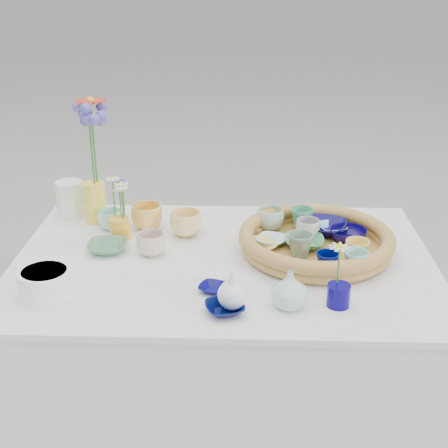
{
  "coord_description": "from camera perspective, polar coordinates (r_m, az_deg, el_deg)",
  "views": [
    {
      "loc": [
        0.06,
        -1.68,
        1.6
      ],
      "look_at": [
        0.0,
        0.02,
        0.87
      ],
      "focal_mm": 50.0,
      "sensor_mm": 36.0,
      "label": 1
    }
  ],
  "objects": [
    {
      "name": "daisy_cup",
      "position": [
        2.03,
        -9.5,
        -0.41
      ],
      "size": [
        0.08,
        0.08,
        0.07
      ],
      "primitive_type": "cylinder",
      "rotation": [
        0.0,
        0.0,
        0.18
      ],
      "color": "#FFAF2A",
      "rests_on": "display_table"
    },
    {
      "name": "tray_ceramic_4",
      "position": [
        1.85,
        6.99,
        -1.93
      ],
      "size": [
        0.08,
        0.08,
        0.07
      ],
      "primitive_type": "imported",
      "rotation": [
        0.0,
        0.0,
        0.09
      ],
      "color": "gray",
      "rests_on": "wicker_tray"
    },
    {
      "name": "tray_ceramic_2",
      "position": [
        1.85,
        12.07,
        -2.42
      ],
      "size": [
        0.09,
        0.09,
        0.07
      ],
      "primitive_type": "imported",
      "rotation": [
        0.0,
        0.0,
        0.27
      ],
      "color": "#ECC154",
      "rests_on": "wicker_tray"
    },
    {
      "name": "loose_ceramic_6",
      "position": [
        1.6,
        0.08,
        -7.72
      ],
      "size": [
        0.12,
        0.12,
        0.02
      ],
      "primitive_type": "imported",
      "rotation": [
        0.0,
        0.0,
        0.29
      ],
      "color": "#030A3B",
      "rests_on": "display_table"
    },
    {
      "name": "loose_ceramic_4",
      "position": [
        1.7,
        -1.03,
        -5.89
      ],
      "size": [
        0.1,
        0.1,
        0.02
      ],
      "primitive_type": "imported",
      "rotation": [
        0.0,
        0.0,
        -0.34
      ],
      "color": "#07055A",
      "rests_on": "display_table"
    },
    {
      "name": "hydrangea",
      "position": [
        2.1,
        -12.0,
        6.57
      ],
      "size": [
        0.11,
        0.11,
        0.32
      ],
      "primitive_type": null,
      "rotation": [
        0.0,
        0.0,
        -0.32
      ],
      "color": "#5249AF",
      "rests_on": "tall_vase_yellow"
    },
    {
      "name": "loose_ceramic_1",
      "position": [
        2.03,
        -3.52,
        0.04
      ],
      "size": [
        0.12,
        0.12,
        0.08
      ],
      "primitive_type": "imported",
      "rotation": [
        0.0,
        0.0,
        0.17
      ],
      "color": "#FAD983",
      "rests_on": "display_table"
    },
    {
      "name": "tray_ceramic_9",
      "position": [
        1.77,
        9.42,
        -3.52
      ],
      "size": [
        0.08,
        0.08,
        0.06
      ],
      "primitive_type": "imported",
      "rotation": [
        0.0,
        0.0,
        0.24
      ],
      "color": "#000951",
      "rests_on": "wicker_tray"
    },
    {
      "name": "tray_ceramic_10",
      "position": [
        1.89,
        3.07,
        -2.06
      ],
      "size": [
        0.14,
        0.14,
        0.03
      ],
      "primitive_type": "imported",
      "rotation": [
        0.0,
        0.0,
        0.39
      ],
      "color": "#EBD57A",
      "rests_on": "wicker_tray"
    },
    {
      "name": "bud_vase_cobalt",
      "position": [
        1.65,
        10.42,
        -6.43
      ],
      "size": [
        0.07,
        0.07,
        0.06
      ],
      "primitive_type": "cylinder",
      "rotation": [
        0.0,
        0.0,
        0.2
      ],
      "color": "#09025B",
      "rests_on": "display_table"
    },
    {
      "name": "tall_vase_yellow",
      "position": [
        2.16,
        -11.7,
        1.96
      ],
      "size": [
        0.1,
        0.1,
        0.14
      ],
      "primitive_type": "cylinder",
      "rotation": [
        0.0,
        0.0,
        0.38
      ],
      "color": "yellow",
      "rests_on": "display_table"
    },
    {
      "name": "white_pitcher",
      "position": [
        2.23,
        -13.9,
        2.22
      ],
      "size": [
        0.16,
        0.13,
        0.13
      ],
      "primitive_type": null,
      "rotation": [
        0.0,
        0.0,
        0.35
      ],
      "color": "white",
      "rests_on": "display_table"
    },
    {
      "name": "loose_ceramic_3",
      "position": [
        1.9,
        -6.67,
        -1.84
      ],
      "size": [
        0.1,
        0.1,
        0.07
      ],
      "primitive_type": "imported",
      "rotation": [
        0.0,
        0.0,
        -0.08
      ],
      "color": "beige",
      "rests_on": "display_table"
    },
    {
      "name": "loose_ceramic_5",
      "position": [
        2.11,
        -10.37,
        0.4
      ],
      "size": [
        0.11,
        0.11,
        0.07
      ],
      "primitive_type": "imported",
      "rotation": [
        0.0,
        0.0,
        0.39
      ],
      "color": "#ABE4CC",
      "rests_on": "display_table"
    },
    {
      "name": "wicker_tray",
      "position": [
        1.92,
        8.4,
        -1.58
      ],
      "size": [
        0.47,
        0.47,
        0.08
      ],
      "primitive_type": null,
      "color": "#945C2C",
      "rests_on": "display_table"
    },
    {
      "name": "loose_ceramic_0",
      "position": [
        2.09,
        -7.07,
        0.67
      ],
      "size": [
        0.14,
        0.14,
        0.08
      ],
      "primitive_type": "imported",
      "rotation": [
        0.0,
        0.0,
        0.4
      ],
      "color": "#F0BA4F",
      "rests_on": "display_table"
    },
    {
      "name": "gerbera",
      "position": [
        2.11,
        -11.82,
        7.32
      ],
      "size": [
        0.14,
        0.14,
        0.29
      ],
      "primitive_type": null,
      "rotation": [
        0.0,
        0.0,
        0.24
      ],
      "color": "red",
      "rests_on": "tall_vase_yellow"
    },
    {
      "name": "tray_ceramic_6",
      "position": [
        2.03,
        4.23,
        0.47
      ],
      "size": [
        0.11,
        0.11,
        0.07
      ],
      "primitive_type": "imported",
      "rotation": [
        0.0,
        0.0,
        0.22
      ],
      "color": "#A6CCB6",
      "rests_on": "wicker_tray"
    },
    {
      "name": "tray_ceramic_0",
      "position": [
        2.03,
        9.01,
        -0.26
      ],
      "size": [
        0.2,
        0.2,
        0.04
      ],
      "primitive_type": "imported",
      "rotation": [
        0.0,
        0.0,
        -0.43
      ],
      "color": "#070445",
      "rests_on": "wicker_tray"
    },
    {
      "name": "tray_ceramic_5",
      "position": [
        1.93,
        4.37,
        -1.52
      ],
      "size": [
        0.12,
        0.12,
        0.02
      ],
      "primitive_type": "imported",
      "rotation": [
        0.0,
        0.0,
        -0.39
      ],
      "color": "silver",
      "rests_on": "wicker_tray"
    },
    {
      "name": "tray_ceramic_1",
      "position": [
        1.99,
        11.26,
        -0.96
      ],
      "size": [
        0.13,
        0.13,
        0.04
      ],
      "primitive_type": "imported",
      "rotation": [
        0.0,
        0.0,
        -0.13
      ],
      "color": "#0C044B",
      "rests_on": "wicker_tray"
    },
    {
      "name": "loose_ceramic_2",
      "position": [
        1.95,
        -10.63,
        -2.09
      ],
      "size": [
        0.13,
        0.13,
        0.03
      ],
      "primitive_type": "imported",
      "rotation": [
        0.0,
        0.0,
        0.05
      ],
      "color": "#53875E",
      "rests_on": "display_table"
    },
    {
      "name": "tray_ceramic_7",
      "position": [
        1.98,
        7.66,
        -0.44
      ],
      "size": [
        0.09,
        0.09,
        0.06
      ],
      "primitive_type": "imported",
      "rotation": [
        0.0,
        0.0,
        0.2
      ],
      "color": "beige",
      "rests_on": "wicker_tray"
    },
    {
      "name": "tray_ceramic_12",
      "position": [
        2.05,
        7.12,
        0.51
      ],
      "size": [
        0.09,
        0.09,
        0.07
      ],
      "primitive_type": "imported",
      "rotation": [
        0.0,
        0.0,
        -0.3
      ],
      "color": "#429D71",
      "rests_on": "wicker_tray"
    },
    {
      "name": "bud_vase_paleblue",
      "position": [
        1.6,
        0.8,
        -5.85
      ],
      "size": [
        0.09,
        0.09,
        0.12
      ],
      "primitive_type": null,
      "rotation": [
        0.0,
        0.0,
        0.2
      ],
      "color": "white",
      "rests_on": "display_table"
    },
    {
      "name": "daisy_posy",
      "position": [
        2.0,
        -9.55,
        2.43
      ],
      "size": [
        0.1,
        0.1,
        0.13
      ],
      "primitive_type": null,
      "rotation": [
        0.0,
        0.0,
        -0.39
      ],
      "color": "white",
      "rests_on": "daisy_cup"
    },
    {
      "name": "single_daisy",
      "position": [
        1.62,
        10.43,
        -3.71
      ],
      "size": [
        0.08,
        0.08,
        0.12
      ],
      "primitive_type": null,
      "rotation": [
        0.0,
        0.0,
        -0.3
      ],
      "color": "silver",
      "rests_on": "bud_vase_cobalt"
    },
    {
      "name": "fluted_bowl",
      "position": [
        1.73,
        -16.01,
        -5.22
      ],
      "size": [
        0.16,
        0.16,
        0.07
      ],
      "primitive_type": null,
      "rotation": [
        0.0,
        0.0,
        -0.09
      ],
      "color": "white",
      "rests_on": "display_table"
    },
    {
      "name": "bud_vase_seafoam",
      "position": [
        1.62,
        6.01,
        -5.97
      ],
      "size": [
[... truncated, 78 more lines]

